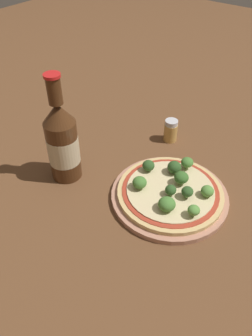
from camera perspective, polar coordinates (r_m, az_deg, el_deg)
name	(u,v)px	position (r m, az deg, el deg)	size (l,w,h in m)	color
ground_plane	(172,199)	(0.72, 8.09, -5.43)	(3.00, 3.00, 0.00)	brown
plate	(169,196)	(0.71, 7.46, -4.89)	(0.25, 0.25, 0.01)	tan
pizza	(169,193)	(0.70, 7.52, -4.30)	(0.23, 0.23, 0.01)	tan
broccoli_floret_0	(140,183)	(0.69, 2.38, -2.54)	(0.03, 0.03, 0.03)	#7A9E5B
broccoli_floret_1	(148,166)	(0.73, 3.93, 0.44)	(0.03, 0.03, 0.03)	#7A9E5B
broccoli_floret_2	(167,204)	(0.65, 7.12, -6.26)	(0.03, 0.03, 0.03)	#7A9E5B
broccoli_floret_3	(188,191)	(0.68, 10.67, -4.04)	(0.02, 0.02, 0.03)	#7A9E5B
broccoli_floret_4	(174,167)	(0.73, 8.41, 0.14)	(0.03, 0.03, 0.03)	#7A9E5B
broccoli_floret_5	(207,191)	(0.69, 13.97, -3.93)	(0.03, 0.03, 0.02)	#7A9E5B
broccoli_floret_6	(183,178)	(0.70, 9.90, -1.78)	(0.03, 0.03, 0.03)	#7A9E5B
broccoli_floret_7	(171,190)	(0.68, 7.87, -3.86)	(0.02, 0.02, 0.02)	#7A9E5B
broccoli_floret_8	(187,162)	(0.75, 10.61, 0.97)	(0.03, 0.03, 0.03)	#7A9E5B
broccoli_floret_9	(194,210)	(0.65, 11.72, -7.23)	(0.02, 0.02, 0.03)	#7A9E5B
beer_bottle	(62,142)	(0.72, -11.03, 4.51)	(0.07, 0.07, 0.25)	#472814
pepper_shaker	(171,131)	(0.86, 7.79, 6.47)	(0.03, 0.03, 0.06)	tan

